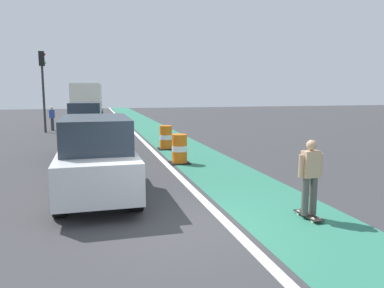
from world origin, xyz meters
name	(u,v)px	position (x,y,z in m)	size (l,w,h in m)	color
ground_plane	(183,226)	(0.00, 0.00, 0.00)	(100.00, 100.00, 0.00)	#38383A
bike_lane_strip	(174,142)	(2.40, 12.00, 0.00)	(2.50, 80.00, 0.01)	#2D755B
lane_divider_stripe	(145,143)	(0.90, 12.00, 0.01)	(0.20, 80.00, 0.01)	silver
skateboarder_on_lane	(310,177)	(2.69, -0.21, 0.91)	(0.57, 0.81, 1.69)	black
parked_suv_nearest	(97,156)	(-1.61, 2.70, 1.04)	(1.92, 4.60, 2.04)	silver
parked_sedan_second	(87,137)	(-1.93, 8.47, 0.83)	(2.06, 4.18, 1.70)	navy
parked_suv_third	(86,121)	(-2.02, 14.45, 1.04)	(2.10, 4.69, 2.04)	#9EA0A5
traffic_barrel_front	(180,149)	(1.41, 6.39, 0.53)	(0.73, 0.73, 1.09)	orange
traffic_barrel_mid	(166,138)	(1.56, 9.85, 0.53)	(0.73, 0.73, 1.09)	orange
delivery_truck_down_block	(88,100)	(-1.98, 26.96, 1.85)	(2.67, 7.70, 3.23)	silver
traffic_light_corner	(43,77)	(-4.59, 18.56, 3.50)	(0.41, 0.32, 5.10)	#2D2D2D
pedestrian_crossing	(52,118)	(-4.27, 19.66, 0.86)	(0.34, 0.20, 1.61)	#33333D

